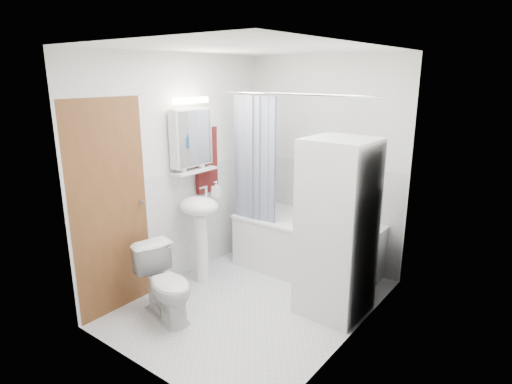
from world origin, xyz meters
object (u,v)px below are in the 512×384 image
Objects in this scene: bathtub at (307,243)px; sink at (200,219)px; washer_dryer at (337,228)px; toilet at (166,284)px.

sink reaches higher than bathtub.
sink is 1.47m from washer_dryer.
sink reaches higher than toilet.
bathtub is 0.97× the size of washer_dryer.
washer_dryer is at bearing -41.91° from bathtub.
sink is at bearing -166.20° from washer_dryer.
sink is 1.55× the size of toilet.
washer_dryer reaches higher than toilet.
washer_dryer is (1.43, 0.32, 0.12)m from sink.
bathtub is 1.25m from sink.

